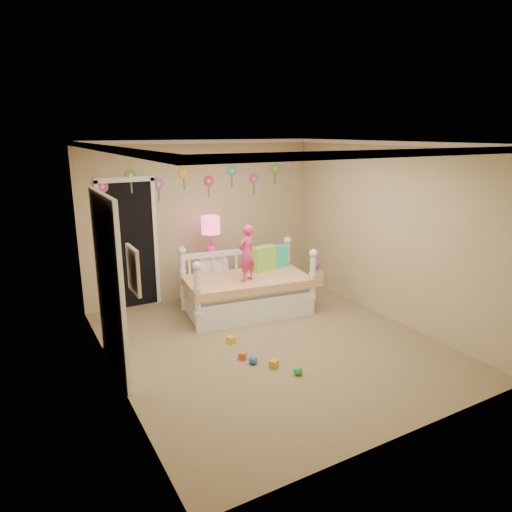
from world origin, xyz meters
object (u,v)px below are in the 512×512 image
daybed (247,280)px  nightstand (212,279)px  table_lamp (211,230)px  child (246,253)px

daybed → nightstand: daybed is taller
daybed → table_lamp: table_lamp is taller
daybed → nightstand: 0.78m
child → nightstand: bearing=-101.6°
nightstand → daybed: bearing=-63.6°
table_lamp → child: bearing=-78.2°
daybed → nightstand: bearing=117.7°
table_lamp → daybed: bearing=-69.5°
daybed → table_lamp: 1.03m
daybed → nightstand: (-0.27, 0.72, -0.14)m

